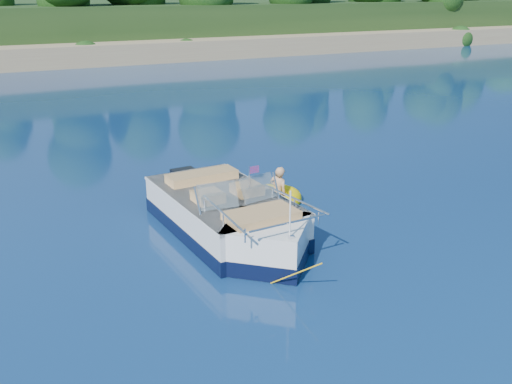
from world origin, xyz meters
TOP-DOWN VIEW (x-y plane):
  - ground at (0.00, 0.00)m, footprint 160.00×160.00m
  - shoreline at (0.00, 63.77)m, footprint 170.00×59.00m
  - motorboat at (-2.37, 3.13)m, footprint 2.49×6.28m
  - tow_tube at (-0.41, 4.74)m, footprint 1.80×1.80m
  - boy at (-0.37, 4.66)m, footprint 0.66×0.84m

SIDE VIEW (x-z plane):
  - ground at x=0.00m, z-range 0.00..0.00m
  - boy at x=-0.37m, z-range -0.76..0.76m
  - tow_tube at x=-0.41m, z-range -0.09..0.30m
  - motorboat at x=-2.37m, z-range -0.64..1.45m
  - shoreline at x=0.00m, z-range -2.02..3.98m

